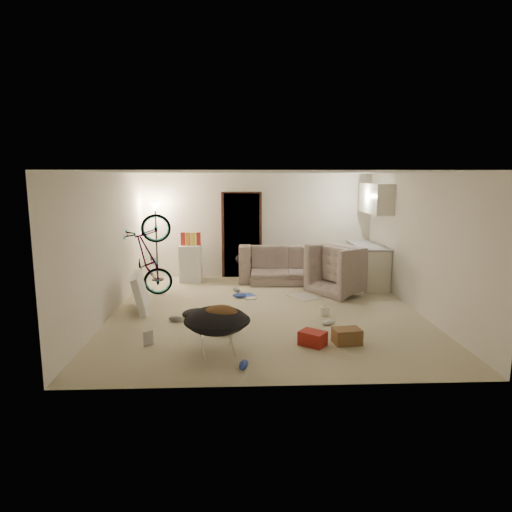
{
  "coord_description": "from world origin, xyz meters",
  "views": [
    {
      "loc": [
        -0.52,
        -8.0,
        2.43
      ],
      "look_at": [
        -0.15,
        0.6,
        0.92
      ],
      "focal_mm": 32.0,
      "sensor_mm": 36.0,
      "label": 1
    }
  ],
  "objects_px": {
    "armchair": "(348,274)",
    "drink_case_b": "(313,338)",
    "floor_lamp": "(156,225)",
    "sofa": "(288,267)",
    "bicycle": "(150,275)",
    "saucer_chair": "(217,326)",
    "juicer": "(325,310)",
    "mini_fridge": "(191,263)",
    "drink_case_a": "(347,336)",
    "kitchen_counter": "(367,266)",
    "tv_box": "(140,292)"
  },
  "relations": [
    {
      "from": "floor_lamp",
      "to": "tv_box",
      "type": "relative_size",
      "value": 1.75
    },
    {
      "from": "kitchen_counter",
      "to": "juicer",
      "type": "height_order",
      "value": "kitchen_counter"
    },
    {
      "from": "bicycle",
      "to": "drink_case_a",
      "type": "height_order",
      "value": "bicycle"
    },
    {
      "from": "bicycle",
      "to": "juicer",
      "type": "xyz_separation_m",
      "value": [
        3.32,
        -1.46,
        -0.36
      ]
    },
    {
      "from": "sofa",
      "to": "drink_case_b",
      "type": "relative_size",
      "value": 6.2
    },
    {
      "from": "drink_case_a",
      "to": "juicer",
      "type": "bearing_deg",
      "value": 85.07
    },
    {
      "from": "saucer_chair",
      "to": "tv_box",
      "type": "relative_size",
      "value": 0.89
    },
    {
      "from": "floor_lamp",
      "to": "saucer_chair",
      "type": "bearing_deg",
      "value": -70.8
    },
    {
      "from": "floor_lamp",
      "to": "saucer_chair",
      "type": "xyz_separation_m",
      "value": [
        1.6,
        -4.6,
        -0.92
      ]
    },
    {
      "from": "kitchen_counter",
      "to": "drink_case_b",
      "type": "height_order",
      "value": "kitchen_counter"
    },
    {
      "from": "sofa",
      "to": "armchair",
      "type": "distance_m",
      "value": 1.59
    },
    {
      "from": "armchair",
      "to": "drink_case_b",
      "type": "height_order",
      "value": "armchair"
    },
    {
      "from": "sofa",
      "to": "drink_case_a",
      "type": "relative_size",
      "value": 5.67
    },
    {
      "from": "saucer_chair",
      "to": "drink_case_b",
      "type": "distance_m",
      "value": 1.42
    },
    {
      "from": "floor_lamp",
      "to": "juicer",
      "type": "distance_m",
      "value": 4.67
    },
    {
      "from": "bicycle",
      "to": "saucer_chair",
      "type": "bearing_deg",
      "value": -163.19
    },
    {
      "from": "tv_box",
      "to": "juicer",
      "type": "distance_m",
      "value": 3.37
    },
    {
      "from": "floor_lamp",
      "to": "sofa",
      "type": "distance_m",
      "value": 3.23
    },
    {
      "from": "saucer_chair",
      "to": "floor_lamp",
      "type": "bearing_deg",
      "value": 109.2
    },
    {
      "from": "bicycle",
      "to": "sofa",
      "type": "bearing_deg",
      "value": -75.51
    },
    {
      "from": "kitchen_counter",
      "to": "bicycle",
      "type": "bearing_deg",
      "value": -169.99
    },
    {
      "from": "floor_lamp",
      "to": "drink_case_b",
      "type": "distance_m",
      "value": 5.42
    },
    {
      "from": "floor_lamp",
      "to": "drink_case_b",
      "type": "bearing_deg",
      "value": -55.69
    },
    {
      "from": "floor_lamp",
      "to": "armchair",
      "type": "height_order",
      "value": "floor_lamp"
    },
    {
      "from": "tv_box",
      "to": "drink_case_b",
      "type": "height_order",
      "value": "tv_box"
    },
    {
      "from": "floor_lamp",
      "to": "drink_case_b",
      "type": "relative_size",
      "value": 4.99
    },
    {
      "from": "bicycle",
      "to": "drink_case_a",
      "type": "distance_m",
      "value": 4.43
    },
    {
      "from": "floor_lamp",
      "to": "drink_case_a",
      "type": "height_order",
      "value": "floor_lamp"
    },
    {
      "from": "saucer_chair",
      "to": "tv_box",
      "type": "bearing_deg",
      "value": 124.77
    },
    {
      "from": "kitchen_counter",
      "to": "saucer_chair",
      "type": "relative_size",
      "value": 1.63
    },
    {
      "from": "bicycle",
      "to": "saucer_chair",
      "type": "xyz_separation_m",
      "value": [
        1.5,
        -3.12,
        -0.07
      ]
    },
    {
      "from": "sofa",
      "to": "armchair",
      "type": "xyz_separation_m",
      "value": [
        1.18,
        -1.07,
        0.05
      ]
    },
    {
      "from": "saucer_chair",
      "to": "sofa",
      "type": "bearing_deg",
      "value": 71.61
    },
    {
      "from": "armchair",
      "to": "drink_case_a",
      "type": "height_order",
      "value": "armchair"
    },
    {
      "from": "sofa",
      "to": "juicer",
      "type": "bearing_deg",
      "value": 100.28
    },
    {
      "from": "kitchen_counter",
      "to": "juicer",
      "type": "bearing_deg",
      "value": -121.54
    },
    {
      "from": "saucer_chair",
      "to": "juicer",
      "type": "relative_size",
      "value": 4.03
    },
    {
      "from": "armchair",
      "to": "drink_case_a",
      "type": "relative_size",
      "value": 2.94
    },
    {
      "from": "bicycle",
      "to": "juicer",
      "type": "relative_size",
      "value": 7.58
    },
    {
      "from": "tv_box",
      "to": "drink_case_a",
      "type": "bearing_deg",
      "value": -37.01
    },
    {
      "from": "saucer_chair",
      "to": "kitchen_counter",
      "type": "bearing_deg",
      "value": 50.78
    },
    {
      "from": "drink_case_b",
      "to": "juicer",
      "type": "distance_m",
      "value": 1.49
    },
    {
      "from": "floor_lamp",
      "to": "tv_box",
      "type": "bearing_deg",
      "value": -87.65
    },
    {
      "from": "mini_fridge",
      "to": "juicer",
      "type": "height_order",
      "value": "mini_fridge"
    },
    {
      "from": "kitchen_counter",
      "to": "floor_lamp",
      "type": "bearing_deg",
      "value": 172.34
    },
    {
      "from": "tv_box",
      "to": "bicycle",
      "type": "bearing_deg",
      "value": 81.94
    },
    {
      "from": "mini_fridge",
      "to": "drink_case_a",
      "type": "height_order",
      "value": "mini_fridge"
    },
    {
      "from": "sofa",
      "to": "mini_fridge",
      "type": "xyz_separation_m",
      "value": [
        -2.27,
        0.1,
        0.09
      ]
    },
    {
      "from": "floor_lamp",
      "to": "bicycle",
      "type": "xyz_separation_m",
      "value": [
        0.1,
        -1.48,
        -0.85
      ]
    },
    {
      "from": "armchair",
      "to": "mini_fridge",
      "type": "relative_size",
      "value": 1.38
    }
  ]
}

